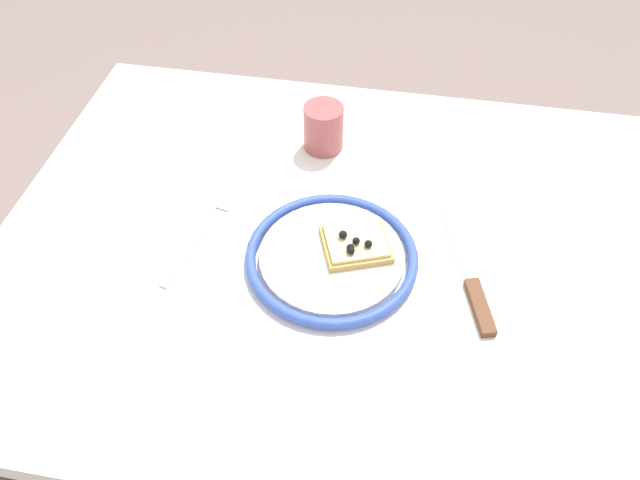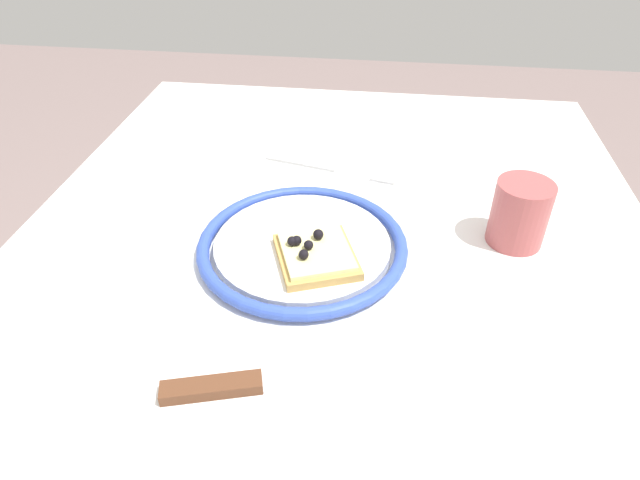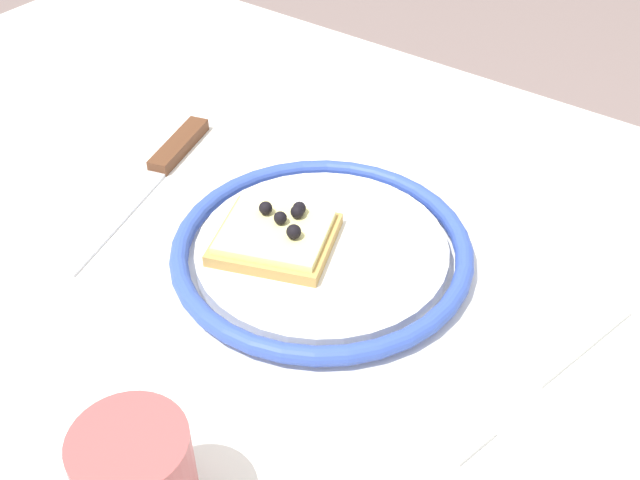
% 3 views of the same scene
% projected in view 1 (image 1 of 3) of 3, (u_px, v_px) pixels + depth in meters
% --- Properties ---
extents(ground_plane, '(6.00, 6.00, 0.00)m').
position_uv_depth(ground_plane, '(354.00, 459.00, 1.48)').
color(ground_plane, slate).
extents(dining_table, '(1.13, 0.79, 0.77)m').
position_uv_depth(dining_table, '(372.00, 287.00, 0.97)').
color(dining_table, white).
rests_on(dining_table, ground_plane).
extents(plate, '(0.25, 0.25, 0.02)m').
position_uv_depth(plate, '(332.00, 257.00, 0.88)').
color(plate, white).
rests_on(plate, dining_table).
extents(pizza_slice_near, '(0.12, 0.11, 0.03)m').
position_uv_depth(pizza_slice_near, '(356.00, 243.00, 0.88)').
color(pizza_slice_near, tan).
rests_on(pizza_slice_near, plate).
extents(knife, '(0.08, 0.24, 0.01)m').
position_uv_depth(knife, '(473.00, 288.00, 0.85)').
color(knife, silver).
rests_on(knife, dining_table).
extents(fork, '(0.06, 0.20, 0.00)m').
position_uv_depth(fork, '(201.00, 237.00, 0.92)').
color(fork, '#B7B7B7').
rests_on(fork, dining_table).
extents(cup, '(0.07, 0.07, 0.08)m').
position_uv_depth(cup, '(323.00, 128.00, 1.03)').
color(cup, '#A54C4C').
rests_on(cup, dining_table).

